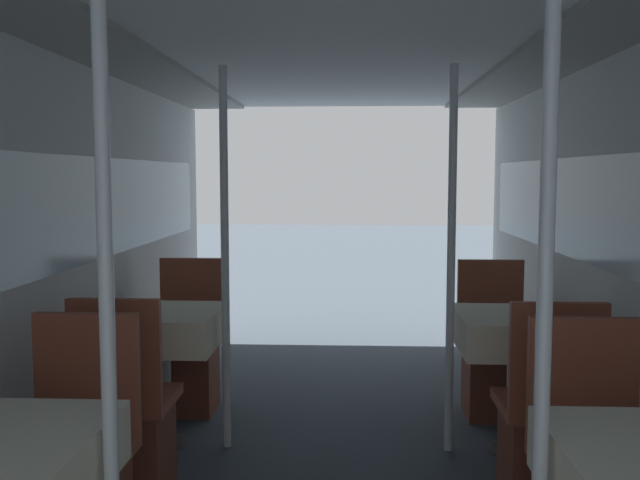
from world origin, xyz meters
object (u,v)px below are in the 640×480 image
at_px(chair_left_far_1, 188,364).
at_px(support_pole_right_0, 543,343).
at_px(support_pole_left_0, 108,338).
at_px(chair_left_near_1, 128,431).
at_px(support_pole_right_1, 451,261).
at_px(support_pole_left_1, 225,260).
at_px(dining_table_right_1, 517,336).
at_px(chair_right_far_1, 494,368).
at_px(chair_right_near_1, 545,438).
at_px(dining_table_left_1, 161,332).

relative_size(chair_left_far_1, support_pole_right_0, 0.46).
relative_size(support_pole_left_0, chair_left_near_1, 2.17).
bearing_deg(support_pole_right_1, support_pole_left_1, 180.00).
height_order(dining_table_right_1, chair_right_far_1, chair_right_far_1).
bearing_deg(chair_left_far_1, support_pole_left_0, 98.31).
bearing_deg(chair_right_near_1, chair_right_far_1, 90.00).
xyz_separation_m(dining_table_right_1, chair_right_near_1, (-0.00, -0.59, -0.33)).
bearing_deg(dining_table_left_1, dining_table_right_1, 0.00).
distance_m(support_pole_left_0, dining_table_right_1, 2.44).
relative_size(support_pole_right_0, support_pole_right_1, 1.00).
bearing_deg(chair_right_near_1, support_pole_right_1, 120.84).
xyz_separation_m(chair_left_far_1, chair_right_near_1, (1.91, -1.19, 0.00)).
xyz_separation_m(dining_table_left_1, support_pole_right_1, (1.56, 0.00, 0.40)).
xyz_separation_m(support_pole_left_1, chair_right_near_1, (1.56, -0.59, -0.73)).
relative_size(support_pole_right_0, chair_right_far_1, 2.17).
xyz_separation_m(support_pole_right_0, chair_right_near_1, (0.35, 1.24, -0.73)).
xyz_separation_m(chair_left_near_1, chair_right_near_1, (1.91, 0.00, 0.00)).
distance_m(dining_table_right_1, chair_right_far_1, 0.68).
bearing_deg(dining_table_left_1, support_pole_left_1, 0.00).
bearing_deg(support_pole_left_1, dining_table_right_1, 0.00).
bearing_deg(support_pole_left_0, support_pole_left_1, 90.00).
relative_size(support_pole_left_1, dining_table_right_1, 2.74).
relative_size(dining_table_left_1, support_pole_left_1, 0.36).
distance_m(chair_left_far_1, support_pole_right_0, 2.98).
relative_size(chair_left_far_1, support_pole_left_1, 0.46).
bearing_deg(chair_right_far_1, support_pole_left_1, 20.86).
bearing_deg(chair_right_far_1, support_pole_right_1, 59.16).
bearing_deg(dining_table_right_1, dining_table_left_1, 180.00).
relative_size(support_pole_left_0, support_pole_right_0, 1.00).
relative_size(support_pole_left_0, support_pole_right_1, 1.00).
xyz_separation_m(chair_left_near_1, chair_left_far_1, (0.00, 1.19, 0.00)).
height_order(chair_left_near_1, chair_right_far_1, same).
relative_size(support_pole_right_0, chair_right_near_1, 2.17).
xyz_separation_m(support_pole_left_0, chair_right_near_1, (1.56, 1.24, -0.73)).
xyz_separation_m(chair_left_far_1, chair_right_far_1, (1.91, 0.00, 0.00)).
bearing_deg(support_pole_right_0, chair_left_near_1, 141.47).
bearing_deg(dining_table_left_1, chair_left_near_1, -90.00).
bearing_deg(support_pole_right_1, support_pole_right_0, -90.00).
xyz_separation_m(chair_left_far_1, support_pole_left_1, (0.35, -0.59, 0.73)).
height_order(chair_left_near_1, chair_right_near_1, same).
bearing_deg(support_pole_right_0, support_pole_left_1, 123.27).
xyz_separation_m(chair_left_near_1, dining_table_right_1, (1.91, 0.59, 0.33)).
bearing_deg(dining_table_left_1, chair_left_far_1, 90.00).
distance_m(support_pole_left_1, chair_right_near_1, 1.82).
bearing_deg(support_pole_left_1, support_pole_right_0, -56.73).
bearing_deg(support_pole_left_1, dining_table_left_1, 180.00).
bearing_deg(support_pole_right_1, dining_table_right_1, 0.00).
height_order(support_pole_left_1, dining_table_right_1, support_pole_left_1).
bearing_deg(support_pole_right_1, chair_right_near_1, -59.16).
bearing_deg(dining_table_right_1, support_pole_left_1, 180.00).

